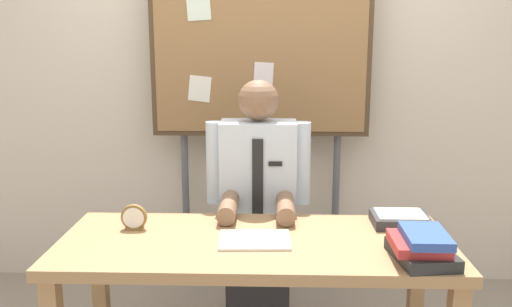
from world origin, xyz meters
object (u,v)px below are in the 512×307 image
book_stack (422,247)px  open_notebook (255,240)px  person (258,217)px  desk (255,259)px  bulletin_board (260,48)px  desk_clock (134,218)px  paper_tray (400,219)px

book_stack → open_notebook: 0.69m
person → open_notebook: size_ratio=4.51×
desk → person: bearing=90.0°
bulletin_board → desk_clock: bearing=-121.2°
desk → person: person is taller
bulletin_board → open_notebook: 1.32m
desk → desk_clock: 0.59m
open_notebook → desk_clock: size_ratio=2.59×
person → desk_clock: (-0.56, -0.44, 0.14)m
bulletin_board → open_notebook: bulletin_board is taller
person → book_stack: (0.67, -0.75, 0.14)m
desk → person: size_ratio=1.24×
book_stack → paper_tray: book_stack is taller
desk → paper_tray: size_ratio=6.60×
person → paper_tray: size_ratio=5.33×
desk → desk_clock: bearing=168.7°
desk_clock → bulletin_board: bearing=58.8°
book_stack → paper_tray: bearing=88.4°
desk → paper_tray: (0.68, 0.21, 0.12)m
bulletin_board → open_notebook: size_ratio=6.93×
desk → book_stack: bearing=-16.9°
person → bulletin_board: (-0.00, 0.48, 0.89)m
desk → open_notebook: bearing=-84.4°
person → bulletin_board: bulletin_board is taller
desk → bulletin_board: 1.37m
book_stack → paper_tray: 0.42m
bulletin_board → desk_clock: size_ratio=17.95×
person → desk_clock: person is taller
book_stack → open_notebook: size_ratio=1.03×
bulletin_board → desk_clock: bulletin_board is taller
open_notebook → desk_clock: (-0.56, 0.13, 0.05)m
person → open_notebook: 0.58m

